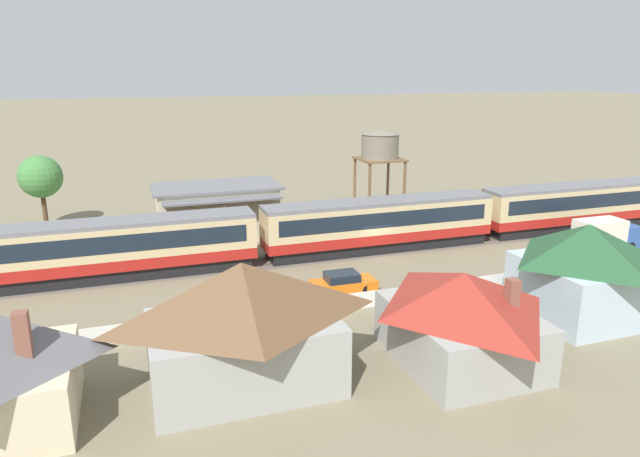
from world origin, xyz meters
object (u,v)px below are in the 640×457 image
object	(u,v)px
cottage_dark_green_roof	(584,269)
parked_car_orange	(343,283)
cottage_red_roof	(462,316)
station_building	(217,211)
yard_tree_1	(40,177)
water_tower	(380,146)
passenger_train	(382,222)
delivery_truck_blue	(605,235)
cottage_brown_roof	(243,323)

from	to	relation	value
cottage_dark_green_roof	parked_car_orange	world-z (taller)	cottage_dark_green_roof
cottage_red_roof	cottage_dark_green_roof	distance (m)	10.17
station_building	yard_tree_1	world-z (taller)	yard_tree_1
water_tower	parked_car_orange	bearing A→B (deg)	-121.11
passenger_train	delivery_truck_blue	bearing A→B (deg)	-20.02
water_tower	delivery_truck_blue	xyz separation A→B (m)	(12.83, -16.04, -5.77)
passenger_train	parked_car_orange	distance (m)	10.20
cottage_dark_green_roof	parked_car_orange	bearing A→B (deg)	146.14
water_tower	delivery_truck_blue	bearing A→B (deg)	-51.35
delivery_truck_blue	yard_tree_1	xyz separation A→B (m)	(-43.85, 22.42, 3.50)
parked_car_orange	water_tower	bearing A→B (deg)	59.75
cottage_dark_green_roof	delivery_truck_blue	xyz separation A→B (m)	(11.37, 9.64, -1.61)
cottage_brown_roof	delivery_truck_blue	world-z (taller)	cottage_brown_roof
cottage_brown_roof	cottage_dark_green_roof	xyz separation A→B (m)	(20.57, 1.21, -0.19)
parked_car_orange	cottage_dark_green_roof	bearing A→B (deg)	-33.00
passenger_train	delivery_truck_blue	xyz separation A→B (m)	(17.02, -6.20, -0.99)
cottage_brown_roof	delivery_truck_blue	bearing A→B (deg)	18.76
cottage_dark_green_roof	delivery_truck_blue	bearing A→B (deg)	40.29
cottage_brown_roof	delivery_truck_blue	xyz separation A→B (m)	(31.94, 10.85, -1.79)
water_tower	cottage_brown_roof	xyz separation A→B (m)	(-19.11, -26.89, -3.98)
passenger_train	cottage_dark_green_roof	world-z (taller)	cottage_dark_green_roof
cottage_brown_roof	yard_tree_1	xyz separation A→B (m)	(-11.91, 33.27, 1.71)
yard_tree_1	parked_car_orange	bearing A→B (deg)	-49.58
passenger_train	yard_tree_1	xyz separation A→B (m)	(-26.83, 16.22, 2.51)
cottage_red_roof	delivery_truck_blue	xyz separation A→B (m)	(21.23, 12.12, -1.12)
water_tower	cottage_red_roof	bearing A→B (deg)	-106.62
station_building	cottage_brown_roof	xyz separation A→B (m)	(-2.81, -25.26, 0.78)
parked_car_orange	yard_tree_1	bearing A→B (deg)	131.27
yard_tree_1	station_building	bearing A→B (deg)	-28.55
parked_car_orange	delivery_truck_blue	size ratio (longest dim) A/B	0.78
cottage_dark_green_roof	cottage_red_roof	bearing A→B (deg)	-165.91
cottage_dark_green_roof	cottage_brown_roof	bearing A→B (deg)	-176.64
cottage_red_roof	delivery_truck_blue	distance (m)	24.47
cottage_dark_green_roof	station_building	bearing A→B (deg)	126.44
passenger_train	parked_car_orange	world-z (taller)	passenger_train
water_tower	parked_car_orange	size ratio (longest dim) A/B	2.04
cottage_brown_roof	cottage_red_roof	xyz separation A→B (m)	(10.71, -1.27, -0.68)
cottage_red_roof	passenger_train	bearing A→B (deg)	77.05
passenger_train	water_tower	xyz separation A→B (m)	(4.19, 9.84, 4.78)
water_tower	cottage_red_roof	world-z (taller)	water_tower
parked_car_orange	delivery_truck_blue	bearing A→B (deg)	4.63
parked_car_orange	delivery_truck_blue	distance (m)	23.50
delivery_truck_blue	cottage_dark_green_roof	bearing A→B (deg)	-139.71
passenger_train	yard_tree_1	world-z (taller)	yard_tree_1
parked_car_orange	yard_tree_1	world-z (taller)	yard_tree_1
parked_car_orange	passenger_train	bearing A→B (deg)	51.21
cottage_red_roof	parked_car_orange	world-z (taller)	cottage_red_roof
passenger_train	delivery_truck_blue	distance (m)	18.14
cottage_red_roof	delivery_truck_blue	size ratio (longest dim) A/B	1.44
parked_car_orange	yard_tree_1	distance (m)	31.75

